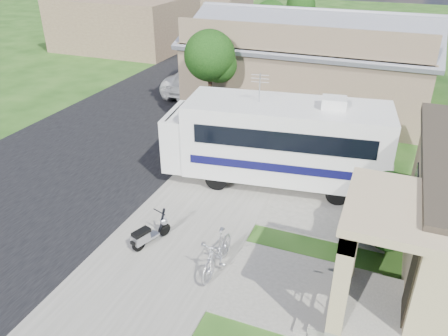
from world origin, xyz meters
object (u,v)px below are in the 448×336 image
at_px(scooter, 149,234).
at_px(van, 235,55).
at_px(shrub, 387,211).
at_px(garden_hose, 336,280).
at_px(bicycle, 217,254).
at_px(motorhome, 277,139).
at_px(pickup_truck, 205,77).

bearing_deg(scooter, van, 122.67).
distance_m(shrub, van, 20.94).
height_order(shrub, garden_hose, shrub).
xyz_separation_m(van, garden_hose, (10.26, -19.67, -0.74)).
bearing_deg(scooter, bicycle, 12.48).
height_order(motorhome, van, motorhome).
relative_size(pickup_truck, van, 1.12).
height_order(scooter, garden_hose, scooter).
relative_size(motorhome, garden_hose, 21.02).
relative_size(scooter, garden_hose, 3.58).
xyz_separation_m(shrub, garden_hose, (-0.98, -2.01, -1.23)).
distance_m(shrub, scooter, 6.99).
bearing_deg(bicycle, garden_hose, 14.17).
xyz_separation_m(motorhome, scooter, (-2.44, -5.20, -1.33)).
distance_m(bicycle, pickup_truck, 16.04).
bearing_deg(bicycle, motorhome, 89.65).
bearing_deg(pickup_truck, bicycle, 115.87).
relative_size(scooter, bicycle, 0.73).
bearing_deg(motorhome, bicycle, -99.12).
bearing_deg(van, scooter, -69.80).
xyz_separation_m(pickup_truck, van, (-0.32, 5.89, -0.06)).
height_order(shrub, pickup_truck, shrub).
relative_size(bicycle, pickup_truck, 0.30).
xyz_separation_m(scooter, bicycle, (2.33, -0.28, 0.15)).
relative_size(scooter, pickup_truck, 0.22).
height_order(scooter, van, van).
relative_size(bicycle, garden_hose, 4.92).
height_order(motorhome, shrub, motorhome).
height_order(bicycle, garden_hose, bicycle).
bearing_deg(pickup_truck, garden_hose, 126.67).
bearing_deg(motorhome, garden_hose, -65.14).
xyz_separation_m(scooter, pickup_truck, (-4.45, 14.25, 0.46)).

